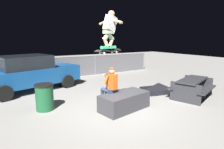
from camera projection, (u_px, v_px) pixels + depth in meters
ground_plane at (119, 111)px, 5.96m from camera, size 40.00×40.00×0.00m
ledge_box_main at (124, 101)px, 6.04m from camera, size 1.78×1.09×0.55m
person_sitting_on_ledge at (110, 85)px, 6.12m from camera, size 0.60×0.78×1.38m
skateboard at (108, 51)px, 5.62m from camera, size 1.03×0.53×0.13m
skater_airborne at (110, 28)px, 5.53m from camera, size 0.63×0.86×1.12m
kicker_ramp at (155, 91)px, 7.99m from camera, size 1.12×1.13×0.38m
picnic_table_back at (192, 85)px, 7.21m from camera, size 2.05×1.83×0.75m
trash_bin at (45, 97)px, 5.98m from camera, size 0.58×0.58×0.86m
fence_back at (64, 67)px, 10.84m from camera, size 12.05×0.05×1.22m
parked_car at (29, 73)px, 8.23m from camera, size 4.50×2.78×1.56m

